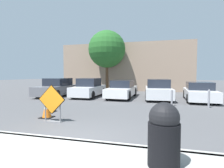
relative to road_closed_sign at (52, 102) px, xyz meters
name	(u,v)px	position (x,y,z in m)	size (l,w,h in m)	color
ground_plane	(129,97)	(1.79, 8.18, -0.78)	(96.00, 96.00, 0.00)	#4C4C4F
curb_lip	(71,142)	(1.79, -1.82, -0.71)	(24.35, 0.20, 0.14)	#999993
road_closed_sign	(52,102)	(0.00, 0.00, 0.00)	(1.16, 0.20, 1.48)	black
traffic_cone_nearest	(47,109)	(-0.62, 0.55, -0.39)	(0.52, 0.52, 0.81)	black
traffic_cone_second	(51,106)	(-1.14, 1.61, -0.49)	(0.45, 0.45, 0.60)	black
parked_car_nearest	(58,88)	(-4.39, 7.48, -0.07)	(1.96, 4.72, 1.54)	slate
parked_car_second	(89,88)	(-1.57, 7.69, -0.08)	(1.83, 4.26, 1.55)	silver
parked_car_third	(122,89)	(1.25, 7.91, -0.13)	(1.93, 4.74, 1.40)	white
parked_car_fourth	(158,90)	(4.07, 7.64, -0.09)	(2.09, 4.13, 1.51)	silver
parked_car_fifth	(199,92)	(6.90, 7.45, -0.16)	(2.07, 4.23, 1.33)	silver
trash_bin	(164,134)	(4.13, -2.61, -0.03)	(0.60, 0.60, 1.21)	black
bollard_nearest	(172,97)	(4.84, 4.73, -0.26)	(0.12, 0.12, 0.99)	gray
bollard_second	(209,98)	(6.80, 4.73, -0.24)	(0.12, 0.12, 1.04)	gray
building_facade_backdrop	(127,68)	(0.31, 16.04, 1.96)	(15.18, 5.00, 5.48)	gray
street_tree_behind_lot	(107,49)	(-1.29, 12.18, 3.78)	(3.98, 3.98, 6.57)	#513823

